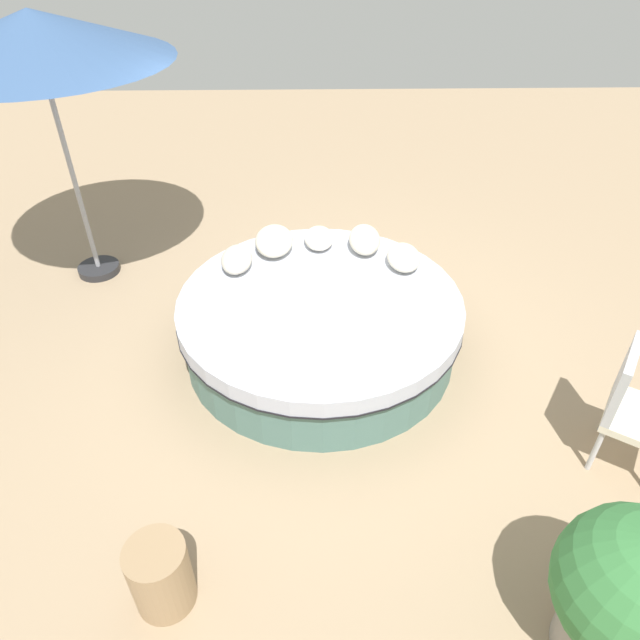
% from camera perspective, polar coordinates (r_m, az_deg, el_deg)
% --- Properties ---
extents(ground_plane, '(16.00, 16.00, 0.00)m').
position_cam_1_polar(ground_plane, '(5.37, -0.00, -2.90)').
color(ground_plane, '#9E8466').
extents(round_bed, '(2.50, 2.50, 0.58)m').
position_cam_1_polar(round_bed, '(5.18, -0.00, -0.44)').
color(round_bed, '#4C726B').
rests_on(round_bed, ground_plane).
extents(throw_pillow_0, '(0.45, 0.31, 0.18)m').
position_cam_1_polar(throw_pillow_0, '(5.46, 8.26, 6.14)').
color(throw_pillow_0, beige).
rests_on(throw_pillow_0, round_bed).
extents(throw_pillow_1, '(0.47, 0.30, 0.22)m').
position_cam_1_polar(throw_pillow_1, '(5.67, 4.42, 7.93)').
color(throw_pillow_1, beige).
rests_on(throw_pillow_1, round_bed).
extents(throw_pillow_2, '(0.41, 0.28, 0.16)m').
position_cam_1_polar(throw_pillow_2, '(5.73, -0.10, 8.08)').
color(throw_pillow_2, silver).
rests_on(throw_pillow_2, round_bed).
extents(throw_pillow_3, '(0.53, 0.37, 0.21)m').
position_cam_1_polar(throw_pillow_3, '(5.65, -4.56, 7.80)').
color(throw_pillow_3, beige).
rests_on(throw_pillow_3, round_bed).
extents(throw_pillow_4, '(0.45, 0.29, 0.18)m').
position_cam_1_polar(throw_pillow_4, '(5.44, -8.23, 5.96)').
color(throw_pillow_4, beige).
rests_on(throw_pillow_4, round_bed).
extents(patio_chair, '(0.71, 0.70, 0.98)m').
position_cam_1_polar(patio_chair, '(4.65, 28.51, -7.22)').
color(patio_chair, '#B7B7BC').
rests_on(patio_chair, ground_plane).
extents(patio_umbrella, '(2.35, 2.35, 2.61)m').
position_cam_1_polar(patio_umbrella, '(6.00, -26.38, 23.74)').
color(patio_umbrella, '#262628').
rests_on(patio_umbrella, ground_plane).
extents(planter, '(0.84, 0.84, 1.11)m').
position_cam_1_polar(planter, '(3.61, 28.53, -22.81)').
color(planter, gray).
rests_on(planter, ground_plane).
extents(side_table, '(0.36, 0.36, 0.51)m').
position_cam_1_polar(side_table, '(3.82, -15.44, -23.11)').
color(side_table, '#997A56').
rests_on(side_table, ground_plane).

